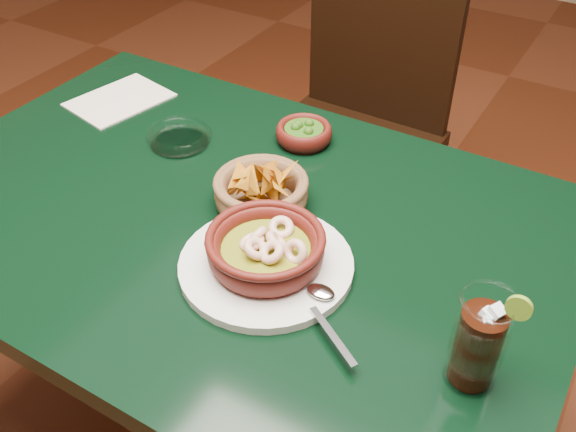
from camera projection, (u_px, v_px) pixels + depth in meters
The scene contains 8 objects.
dining_table at pixel (229, 252), 1.19m from camera, with size 1.20×0.80×0.75m.
dining_chair at pixel (355, 124), 1.77m from camera, with size 0.46×0.46×0.97m.
shrimp_plate at pixel (266, 253), 0.99m from camera, with size 0.35×0.28×0.08m.
chip_basket at pixel (261, 191), 1.12m from camera, with size 0.20×0.20×0.12m.
guacamole_ramekin at pixel (304, 133), 1.28m from camera, with size 0.13×0.13×0.04m.
cola_drink at pixel (479, 342), 0.80m from camera, with size 0.15×0.15×0.17m.
glass_ashtray at pixel (179, 137), 1.28m from camera, with size 0.14×0.14×0.03m.
paper_menu at pixel (120, 100), 1.43m from camera, with size 0.19×0.23×0.00m.
Camera 1 is at (0.55, -0.70, 1.45)m, focal length 40.00 mm.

